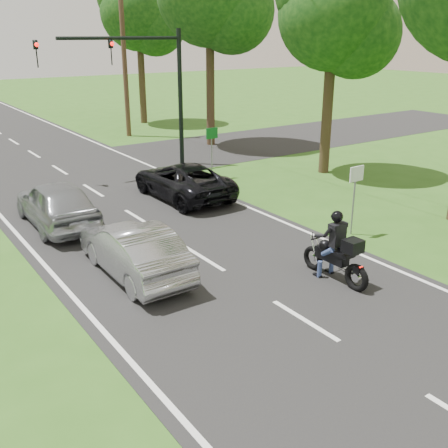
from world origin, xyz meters
The scene contains 13 objects.
ground centered at (0.00, 0.00, 0.00)m, with size 140.00×140.00×0.00m, color #2D5818.
road centered at (0.00, 10.00, 0.01)m, with size 8.00×100.00×0.01m, color black.
cross_road centered at (0.00, 16.00, 0.01)m, with size 60.00×7.00×0.01m, color black.
motorcycle_rider centered at (1.97, 1.01, 0.72)m, with size 0.60×2.11×1.82m.
dark_suv centered at (2.43, 9.22, 0.66)m, with size 2.15×4.67×1.30m, color black.
silver_sedan centered at (-1.97, 4.12, 0.68)m, with size 1.41×4.04×1.33m, color #9FA0A4.
silver_suv centered at (-2.39, 8.82, 0.75)m, with size 1.75×4.35×1.48m, color gray.
traffic_signal centered at (3.34, 14.00, 4.14)m, with size 6.38×0.44×6.00m.
utility_pole_far centered at (6.20, 22.00, 5.08)m, with size 1.60×0.28×10.00m.
sign_white centered at (4.70, 2.98, 1.60)m, with size 0.55×0.07×2.12m.
sign_green centered at (4.90, 10.98, 1.60)m, with size 0.55×0.07×2.12m.
tree_row_c centered at (9.75, 8.80, 6.23)m, with size 4.80×4.65×8.76m.
tree_row_e centered at (9.48, 25.78, 6.83)m, with size 5.28×5.12×9.61m.
Camera 1 is at (-6.98, -7.06, 5.74)m, focal length 42.00 mm.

